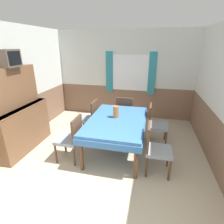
{
  "coord_description": "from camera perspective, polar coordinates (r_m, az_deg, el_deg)",
  "views": [
    {
      "loc": [
        0.85,
        -1.17,
        2.17
      ],
      "look_at": [
        0.1,
        2.06,
        0.89
      ],
      "focal_mm": 28.0,
      "sensor_mm": 36.0,
      "label": 1
    }
  ],
  "objects": [
    {
      "name": "sideboard",
      "position": [
        4.18,
        -28.14,
        -1.45
      ],
      "size": [
        0.46,
        1.39,
        1.77
      ],
      "color": "brown",
      "rests_on": "ground_plane"
    },
    {
      "name": "vase",
      "position": [
        3.65,
        1.3,
        0.06
      ],
      "size": [
        0.12,
        0.12,
        0.25
      ],
      "color": "#B26B38",
      "rests_on": "dining_table"
    },
    {
      "name": "wall_back",
      "position": [
        5.44,
        4.06,
        11.91
      ],
      "size": [
        4.52,
        0.1,
        2.6
      ],
      "color": "silver",
      "rests_on": "ground_plane"
    },
    {
      "name": "chair_head_window",
      "position": [
        4.67,
        4.22,
        0.1
      ],
      "size": [
        0.44,
        0.44,
        0.92
      ],
      "color": "brown",
      "rests_on": "ground_plane"
    },
    {
      "name": "chair_left_near",
      "position": [
        3.5,
        -13.13,
        -8.02
      ],
      "size": [
        0.44,
        0.44,
        0.92
      ],
      "rotation": [
        0.0,
        0.0,
        1.57
      ],
      "color": "brown",
      "rests_on": "ground_plane"
    },
    {
      "name": "chair_right_far",
      "position": [
        4.11,
        13.91,
        -3.54
      ],
      "size": [
        0.44,
        0.44,
        0.92
      ],
      "rotation": [
        0.0,
        0.0,
        4.71
      ],
      "color": "brown",
      "rests_on": "ground_plane"
    },
    {
      "name": "chair_right_near",
      "position": [
        3.19,
        13.89,
        -11.14
      ],
      "size": [
        0.44,
        0.44,
        0.92
      ],
      "rotation": [
        0.0,
        0.0,
        4.71
      ],
      "color": "brown",
      "rests_on": "ground_plane"
    },
    {
      "name": "wall_left",
      "position": [
        4.45,
        -28.88,
        7.24
      ],
      "size": [
        0.05,
        4.51,
        2.6
      ],
      "color": "silver",
      "rests_on": "ground_plane"
    },
    {
      "name": "tv",
      "position": [
        3.94,
        -30.74,
        14.83
      ],
      "size": [
        0.29,
        0.37,
        0.33
      ],
      "color": "#51473D",
      "rests_on": "sideboard"
    },
    {
      "name": "dining_table",
      "position": [
        3.64,
        1.57,
        -3.83
      ],
      "size": [
        1.17,
        1.75,
        0.74
      ],
      "color": "#386BA8",
      "rests_on": "ground_plane"
    },
    {
      "name": "chair_left_far",
      "position": [
        4.35,
        -7.3,
        -1.64
      ],
      "size": [
        0.44,
        0.44,
        0.92
      ],
      "rotation": [
        0.0,
        0.0,
        1.57
      ],
      "color": "brown",
      "rests_on": "ground_plane"
    }
  ]
}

